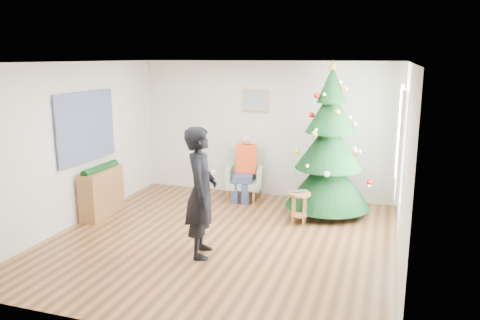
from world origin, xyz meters
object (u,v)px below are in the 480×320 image
(standing_man, at_px, (201,192))
(console, at_px, (102,193))
(armchair, at_px, (245,181))
(stool, at_px, (299,208))
(christmas_tree, at_px, (330,147))

(standing_man, xyz_separation_m, console, (-2.26, 1.00, -0.49))
(console, bearing_deg, standing_man, -27.58)
(armchair, relative_size, console, 0.96)
(standing_man, bearing_deg, console, 50.82)
(stool, distance_m, armchair, 1.65)
(stool, height_order, console, console)
(armchair, height_order, console, armchair)
(stool, xyz_separation_m, standing_man, (-1.04, -1.57, 0.62))
(stool, distance_m, console, 3.36)
(stool, xyz_separation_m, armchair, (-1.26, 1.07, 0.07))
(stool, relative_size, console, 0.54)
(christmas_tree, relative_size, stool, 4.86)
(console, bearing_deg, stool, 6.10)
(stool, bearing_deg, christmas_tree, 63.72)
(armchair, bearing_deg, standing_man, -97.50)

